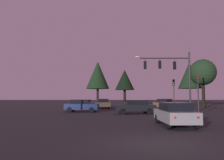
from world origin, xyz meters
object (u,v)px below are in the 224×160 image
Objects in this scene: tree_behind_sign at (125,80)px; tree_left_far at (203,73)px; car_parked_lot at (164,103)px; tree_center_horizon at (190,75)px; traffic_signal_mast_arm at (172,71)px; car_crossing_right at (135,107)px; car_crossing_left at (82,105)px; car_nearside_lane at (175,114)px; traffic_light_corner_left at (174,88)px; tree_right_cluster at (98,75)px; traffic_light_corner_right at (198,86)px; car_far_lane at (102,103)px.

tree_left_far is (12.43, -6.83, 0.75)m from tree_behind_sign.
tree_center_horizon is (8.36, 10.85, 5.54)m from car_parked_lot.
traffic_signal_mast_arm is 0.98× the size of tree_behind_sign.
car_crossing_right and car_parked_lot have the same top height.
car_crossing_left is 0.53× the size of tree_left_far.
car_parked_lot is at bearing 80.46° from traffic_signal_mast_arm.
car_parked_lot is (4.75, 20.15, -0.00)m from car_nearside_lane.
traffic_light_corner_left is 0.94× the size of car_crossing_right.
car_crossing_right is at bearing -25.74° from car_crossing_left.
tree_right_cluster reaches higher than traffic_light_corner_left.
traffic_light_corner_right is 9.43m from car_nearside_lane.
tree_behind_sign is at bearing 66.69° from car_crossing_left.
traffic_light_corner_right is (1.80, -2.62, -1.87)m from traffic_signal_mast_arm.
traffic_light_corner_left reaches higher than traffic_light_corner_right.
tree_left_far is 9.74m from tree_center_horizon.
traffic_light_corner_right is 15.46m from tree_left_far.
tree_right_cluster is (-17.67, 6.26, 0.13)m from tree_left_far.
traffic_light_corner_right is 0.98× the size of car_crossing_left.
tree_left_far is 18.74m from tree_right_cluster.
car_parked_lot is (9.81, -0.62, 0.00)m from car_far_lane.
car_crossing_left is (-7.48, 12.81, -0.00)m from car_nearside_lane.
traffic_light_corner_left is at bearing 42.80° from car_crossing_right.
tree_right_cluster reaches higher than traffic_light_corner_right.
traffic_light_corner_right is 0.46× the size of tree_center_horizon.
traffic_signal_mast_arm is 22.98m from tree_center_horizon.
traffic_light_corner_right is at bearing -18.47° from car_crossing_right.
car_crossing_right is 0.99× the size of car_parked_lot.
traffic_light_corner_right is 6.86m from car_crossing_right.
tree_center_horizon is at bearing 41.47° from car_crossing_left.
tree_center_horizon is (10.00, 20.63, 1.51)m from traffic_signal_mast_arm.
car_far_lane is at bearing -150.61° from tree_center_horizon.
traffic_signal_mast_arm is 1.65× the size of car_crossing_left.
car_crossing_left is at bearing 167.04° from traffic_signal_mast_arm.
traffic_light_corner_right is at bearing -89.30° from car_parked_lot.
car_crossing_left is (-12.30, -2.65, -2.21)m from traffic_light_corner_left.
car_crossing_left is at bearing -149.03° from car_parked_lot.
tree_behind_sign reaches higher than traffic_light_corner_right.
tree_center_horizon is at bearing 11.27° from tree_behind_sign.
traffic_light_corner_left is 0.53× the size of tree_left_far.
car_crossing_left is at bearing 120.28° from car_nearside_lane.
car_crossing_right is at bearing -70.92° from car_far_lane.
tree_left_far is (6.84, 1.24, 5.06)m from car_parked_lot.
car_nearside_lane is 14.84m from car_crossing_left.
car_crossing_left is 6.89m from car_crossing_right.
tree_left_far reaches higher than car_nearside_lane.
traffic_light_corner_right is at bearing -89.41° from traffic_light_corner_left.
traffic_signal_mast_arm is 1.65× the size of traffic_light_corner_left.
tree_right_cluster is at bearing -173.74° from tree_behind_sign.
car_far_lane is at bearing 103.70° from car_nearside_lane.
traffic_light_corner_right is at bearing -74.34° from tree_behind_sign.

